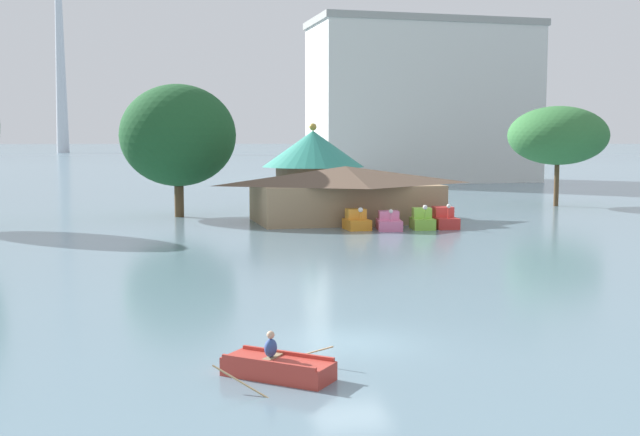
{
  "coord_description": "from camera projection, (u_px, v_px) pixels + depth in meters",
  "views": [
    {
      "loc": [
        -7.1,
        -23.96,
        6.54
      ],
      "look_at": [
        4.6,
        22.0,
        1.78
      ],
      "focal_mm": 44.53,
      "sensor_mm": 36.0,
      "label": 1
    }
  ],
  "objects": [
    {
      "name": "ground_plane",
      "position": [
        350.0,
        343.0,
        25.5
      ],
      "size": [
        2000.0,
        2000.0,
        0.0
      ],
      "primitive_type": "plane",
      "color": "slate"
    },
    {
      "name": "rowboat_with_rower",
      "position": [
        278.0,
        367.0,
        21.73
      ],
      "size": [
        3.61,
        3.72,
        1.43
      ],
      "rotation": [
        0.0,
        0.0,
        5.56
      ],
      "color": "#B7382D",
      "rests_on": "ground"
    },
    {
      "name": "pedal_boat_orange",
      "position": [
        357.0,
        221.0,
        57.24
      ],
      "size": [
        1.62,
        2.29,
        1.68
      ],
      "rotation": [
        0.0,
        0.0,
        -1.58
      ],
      "color": "orange",
      "rests_on": "ground"
    },
    {
      "name": "pedal_boat_pink",
      "position": [
        389.0,
        222.0,
        57.11
      ],
      "size": [
        2.26,
        3.09,
        1.59
      ],
      "rotation": [
        0.0,
        0.0,
        -1.8
      ],
      "color": "pink",
      "rests_on": "ground"
    },
    {
      "name": "pedal_boat_lime",
      "position": [
        422.0,
        221.0,
        57.57
      ],
      "size": [
        1.93,
        2.52,
        1.83
      ],
      "rotation": [
        0.0,
        0.0,
        -1.75
      ],
      "color": "#8CCC3F",
      "rests_on": "ground"
    },
    {
      "name": "pedal_boat_red",
      "position": [
        444.0,
        219.0,
        58.38
      ],
      "size": [
        1.96,
        3.11,
        1.85
      ],
      "rotation": [
        0.0,
        0.0,
        -1.7
      ],
      "color": "red",
      "rests_on": "ground"
    },
    {
      "name": "boathouse",
      "position": [
        346.0,
        193.0,
        62.51
      ],
      "size": [
        15.18,
        9.03,
        4.38
      ],
      "color": "#9E7F5B",
      "rests_on": "ground"
    },
    {
      "name": "green_roof_pavilion",
      "position": [
        313.0,
        163.0,
        74.74
      ],
      "size": [
        9.61,
        9.61,
        7.98
      ],
      "color": "brown",
      "rests_on": "ground"
    },
    {
      "name": "shoreline_tree_mid",
      "position": [
        178.0,
        135.0,
        65.88
      ],
      "size": [
        9.62,
        9.62,
        11.04
      ],
      "color": "brown",
      "rests_on": "ground"
    },
    {
      "name": "shoreline_tree_right",
      "position": [
        558.0,
        136.0,
        76.48
      ],
      "size": [
        9.56,
        9.56,
        9.67
      ],
      "color": "brown",
      "rests_on": "ground"
    },
    {
      "name": "background_building_block",
      "position": [
        423.0,
        102.0,
        120.22
      ],
      "size": [
        34.14,
        14.26,
        24.13
      ],
      "color": "silver",
      "rests_on": "ground"
    }
  ]
}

